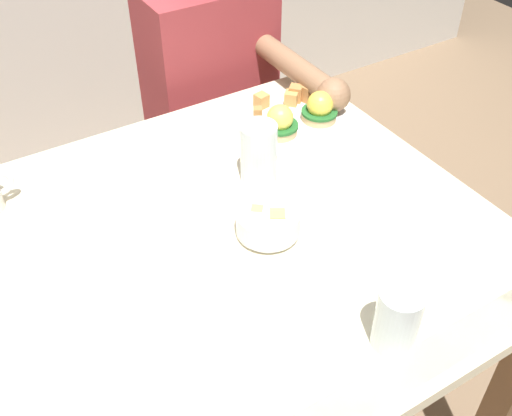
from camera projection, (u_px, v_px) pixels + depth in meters
dining_table at (182, 295)px, 1.16m from camera, size 1.20×0.90×0.74m
eggs_benedict_plate at (297, 120)px, 1.40m from camera, size 0.27×0.27×0.09m
fruit_bowl at (268, 223)px, 1.12m from camera, size 0.12×0.12×0.06m
water_glass_near at (259, 157)px, 1.23m from camera, size 0.07×0.07×0.13m
water_glass_far at (397, 322)px, 0.92m from camera, size 0.07×0.07×0.11m
diner_person at (216, 95)px, 1.70m from camera, size 0.34×0.54×1.14m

